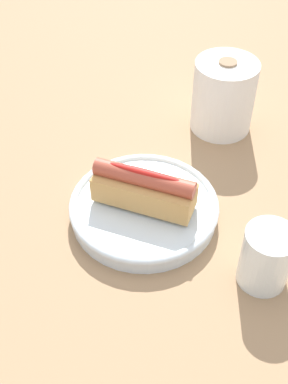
{
  "coord_description": "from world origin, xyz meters",
  "views": [
    {
      "loc": [
        0.24,
        -0.44,
        0.56
      ],
      "look_at": [
        -0.01,
        -0.01,
        0.05
      ],
      "focal_mm": 45.97,
      "sensor_mm": 36.0,
      "label": 1
    }
  ],
  "objects": [
    {
      "name": "serving_bowl",
      "position": [
        -0.01,
        -0.01,
        0.02
      ],
      "size": [
        0.23,
        0.23,
        0.03
      ],
      "color": "silver",
      "rests_on": "ground_plane"
    },
    {
      "name": "water_glass",
      "position": [
        0.18,
        -0.02,
        0.04
      ],
      "size": [
        0.07,
        0.07,
        0.09
      ],
      "color": "white",
      "rests_on": "ground_plane"
    },
    {
      "name": "ground_plane",
      "position": [
        0.0,
        0.0,
        0.0
      ],
      "size": [
        2.4,
        2.4,
        0.0
      ],
      "primitive_type": "plane",
      "color": "#9E7A56"
    },
    {
      "name": "hotdog_front",
      "position": [
        -0.01,
        -0.01,
        0.06
      ],
      "size": [
        0.16,
        0.08,
        0.06
      ],
      "color": "tan",
      "rests_on": "serving_bowl"
    },
    {
      "name": "paper_towel_roll",
      "position": [
        -0.01,
        0.26,
        0.07
      ],
      "size": [
        0.11,
        0.11,
        0.13
      ],
      "color": "white",
      "rests_on": "ground_plane"
    }
  ]
}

